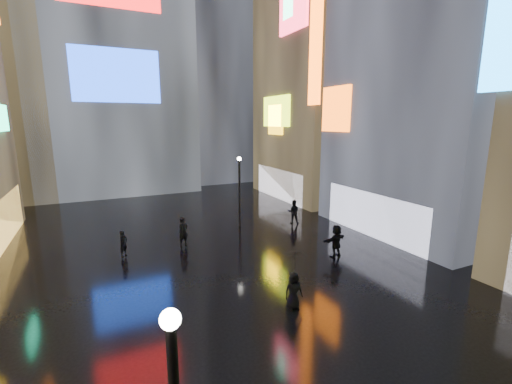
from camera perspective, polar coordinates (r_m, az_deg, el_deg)
ground at (r=21.92m, az=-9.09°, el=-9.01°), size 140.00×140.00×0.00m
building_right_mid at (r=28.26m, az=28.78°, el=25.31°), size 10.28×13.70×30.00m
building_right_far at (r=37.27m, az=11.19°, el=21.18°), size 10.28×12.00×28.00m
tower_flank_right at (r=48.92m, az=-8.15°, el=22.54°), size 12.00×12.00×34.00m
lamp_far at (r=25.06m, az=-2.76°, el=0.75°), size 0.30×0.30×5.20m
pedestrian_4 at (r=14.87m, az=6.28°, el=-16.02°), size 0.83×0.58×1.59m
pedestrian_5 at (r=20.42m, az=13.20°, el=-7.93°), size 1.84×0.93×1.89m
pedestrian_6 at (r=21.41m, az=-21.22°, el=-8.01°), size 0.66×0.66×1.54m
pedestrian_7 at (r=26.35m, az=6.25°, el=-3.29°), size 1.12×1.05×1.83m
umbrella_2 at (r=14.33m, az=6.39°, el=-11.57°), size 1.29×1.28×0.91m
pedestrian_8 at (r=22.04m, az=-12.02°, el=-6.48°), size 0.78×0.63×1.84m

